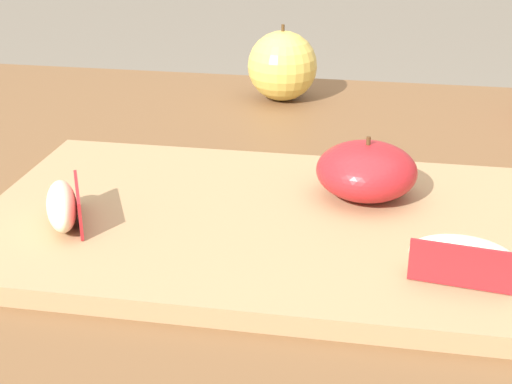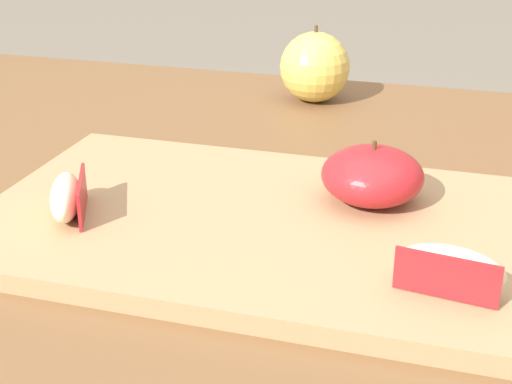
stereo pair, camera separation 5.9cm
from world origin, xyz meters
The scene contains 6 objects.
dining_table centered at (0.00, 0.00, 0.64)m, with size 1.28×0.83×0.74m.
cutting_board centered at (-0.04, -0.07, 0.75)m, with size 0.44×0.28×0.02m.
apple_half_skin_up centered at (0.04, -0.01, 0.78)m, with size 0.08×0.08×0.05m.
apple_wedge_right centered at (-0.19, -0.11, 0.78)m, with size 0.05×0.08×0.03m.
apple_wedge_near_knife centered at (0.11, -0.14, 0.78)m, with size 0.07×0.04×0.03m.
whole_apple_golden centered at (-0.07, 0.31, 0.79)m, with size 0.09×0.09×0.10m.
Camera 1 is at (0.05, -0.59, 1.02)m, focal length 51.84 mm.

